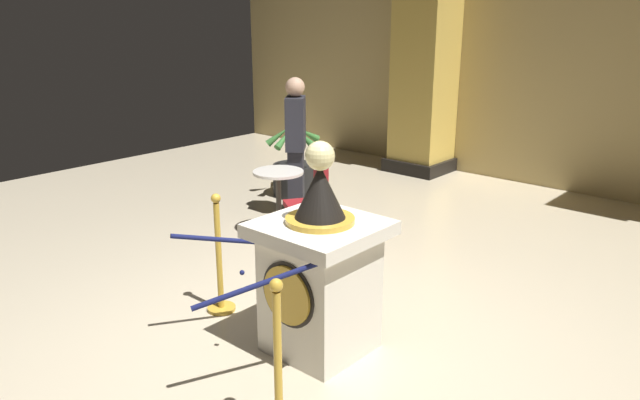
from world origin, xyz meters
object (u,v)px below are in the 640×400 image
at_px(stanchion_far, 278,381).
at_px(bystander_guest, 296,144).
at_px(cafe_chair_red, 312,197).
at_px(cafe_table, 279,194).
at_px(potted_palm_left, 295,174).
at_px(pedestal_clock, 320,273).
at_px(stanchion_near, 220,271).

xyz_separation_m(stanchion_far, bystander_guest, (-2.74, 3.04, 0.56)).
bearing_deg(cafe_chair_red, cafe_table, 171.70).
bearing_deg(stanchion_far, cafe_chair_red, 128.29).
distance_m(potted_palm_left, bystander_guest, 1.11).
relative_size(pedestal_clock, stanchion_near, 1.54).
distance_m(bystander_guest, cafe_chair_red, 1.15).
height_order(pedestal_clock, cafe_chair_red, pedestal_clock).
bearing_deg(stanchion_far, potted_palm_left, 132.62).
bearing_deg(stanchion_near, cafe_table, 120.19).
relative_size(stanchion_near, cafe_chair_red, 1.08).
relative_size(stanchion_near, bystander_guest, 0.61).
relative_size(bystander_guest, cafe_table, 2.31).
xyz_separation_m(pedestal_clock, cafe_table, (-2.00, 1.57, -0.15)).
relative_size(stanchion_far, potted_palm_left, 1.00).
bearing_deg(bystander_guest, stanchion_far, -47.94).
bearing_deg(pedestal_clock, potted_palm_left, 136.34).
relative_size(pedestal_clock, cafe_chair_red, 1.66).
xyz_separation_m(stanchion_far, potted_palm_left, (-3.39, 3.69, -0.06)).
bearing_deg(stanchion_near, pedestal_clock, 5.32).
xyz_separation_m(bystander_guest, cafe_chair_red, (0.87, -0.67, -0.34)).
bearing_deg(pedestal_clock, cafe_table, 141.94).
distance_m(stanchion_near, bystander_guest, 2.63).
bearing_deg(cafe_table, pedestal_clock, -38.06).
bearing_deg(stanchion_near, stanchion_far, -27.92).
height_order(pedestal_clock, potted_palm_left, pedestal_clock).
relative_size(bystander_guest, cafe_chair_red, 1.78).
distance_m(pedestal_clock, potted_palm_left, 4.07).
relative_size(potted_palm_left, cafe_table, 1.38).
height_order(stanchion_far, bystander_guest, bystander_guest).
relative_size(pedestal_clock, cafe_table, 2.16).
xyz_separation_m(potted_palm_left, cafe_table, (0.93, -1.23, 0.18)).
height_order(pedestal_clock, bystander_guest, bystander_guest).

